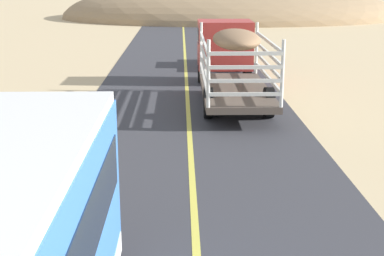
{
  "coord_description": "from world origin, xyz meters",
  "views": [
    {
      "loc": [
        -0.28,
        -2.5,
        5.09
      ],
      "look_at": [
        0.0,
        10.96,
        1.31
      ],
      "focal_mm": 52.03,
      "sensor_mm": 36.0,
      "label": 1
    }
  ],
  "objects": [
    {
      "name": "distant_hill",
      "position": [
        5.5,
        63.46,
        0.0
      ],
      "size": [
        38.78,
        25.45,
        8.58
      ],
      "primitive_type": "ellipsoid",
      "color": "#997C5A",
      "rests_on": "ground"
    },
    {
      "name": "car_far",
      "position": [
        2.35,
        28.46,
        0.69
      ],
      "size": [
        1.8,
        4.4,
        1.46
      ],
      "color": "#B2261E",
      "rests_on": "road_surface"
    },
    {
      "name": "livestock_truck",
      "position": [
        1.8,
        21.47,
        1.79
      ],
      "size": [
        2.53,
        9.7,
        3.02
      ],
      "color": "#B2332D",
      "rests_on": "road_surface"
    }
  ]
}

